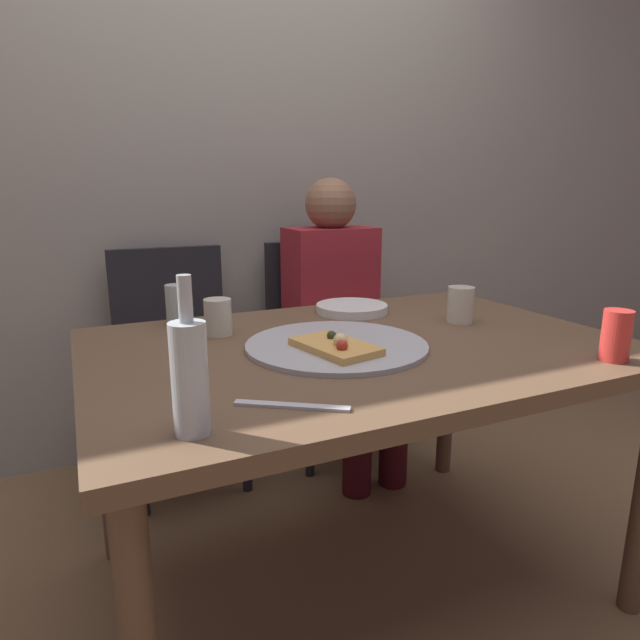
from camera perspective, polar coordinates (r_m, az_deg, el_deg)
name	(u,v)px	position (r m, az deg, el deg)	size (l,w,h in m)	color
ground_plane	(355,579)	(1.78, 3.76, -25.62)	(8.00, 8.00, 0.00)	brown
back_wall	(232,146)	(2.45, -9.32, 17.63)	(6.00, 0.10, 2.60)	gray
dining_table	(359,371)	(1.46, 4.16, -5.34)	(1.39, 0.95, 0.73)	brown
pizza_tray	(336,345)	(1.38, 1.74, -2.67)	(0.47, 0.47, 0.01)	#ADADB2
pizza_slice_last	(336,346)	(1.32, 1.68, -2.74)	(0.17, 0.24, 0.05)	tan
wine_bottle	(190,375)	(0.91, -13.60, -5.67)	(0.06, 0.06, 0.27)	#B2BCC1
tumbler_near	(461,305)	(1.69, 14.61, 1.59)	(0.08, 0.08, 0.11)	beige
tumbler_far	(218,317)	(1.52, -10.72, 0.32)	(0.08, 0.08, 0.10)	beige
wine_glass	(176,305)	(1.66, -14.96, 1.59)	(0.06, 0.06, 0.12)	#B7C6BC
soda_can	(616,336)	(1.44, 28.79, -1.45)	(0.07, 0.07, 0.12)	red
plate_stack	(352,308)	(1.77, 3.37, 1.23)	(0.23, 0.23, 0.03)	white
table_knife	(292,406)	(1.02, -3.01, -9.04)	(0.22, 0.02, 0.01)	#B7B7BC
chair_left	(176,349)	(2.19, -14.93, -3.01)	(0.44, 0.44, 0.90)	black
chair_right	(324,331)	(2.38, 0.43, -1.22)	(0.44, 0.44, 0.90)	black
guest_in_sweater	(340,310)	(2.21, 2.12, 1.06)	(0.36, 0.56, 1.17)	maroon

